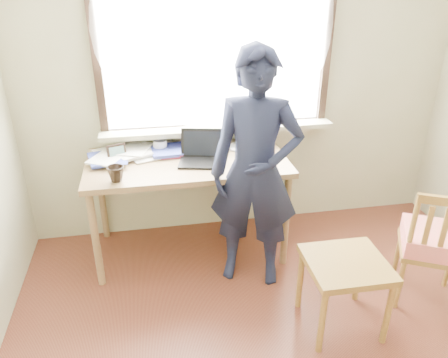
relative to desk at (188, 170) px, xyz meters
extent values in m
cube|color=#BAB895|center=(0.48, 0.37, 0.59)|extent=(3.50, 0.02, 2.60)
cube|color=white|center=(0.28, 0.35, 0.89)|extent=(1.70, 0.01, 1.30)
cube|color=black|center=(0.28, 0.34, 0.21)|extent=(1.82, 0.06, 0.06)
cube|color=black|center=(-0.60, 0.34, 0.89)|extent=(0.06, 0.06, 1.30)
cube|color=black|center=(1.16, 0.34, 0.89)|extent=(0.06, 0.06, 1.30)
cube|color=#BAB895|center=(0.28, 0.27, 0.22)|extent=(1.85, 0.20, 0.04)
cube|color=white|center=(0.28, 0.28, 0.99)|extent=(1.95, 0.02, 1.65)
cube|color=olive|center=(0.00, 0.00, 0.06)|extent=(1.49, 0.74, 0.04)
cylinder|color=olive|center=(-0.69, -0.32, -0.34)|extent=(0.05, 0.05, 0.75)
cylinder|color=olive|center=(-0.69, 0.32, -0.34)|extent=(0.05, 0.05, 0.75)
cylinder|color=olive|center=(0.69, -0.32, -0.34)|extent=(0.05, 0.05, 0.75)
cylinder|color=olive|center=(0.69, 0.32, -0.34)|extent=(0.05, 0.05, 0.75)
cube|color=black|center=(0.10, -0.08, 0.09)|extent=(0.37, 0.30, 0.02)
cube|color=black|center=(0.12, 0.03, 0.20)|extent=(0.33, 0.14, 0.21)
cube|color=black|center=(0.12, 0.03, 0.20)|extent=(0.29, 0.11, 0.18)
cube|color=black|center=(0.10, -0.09, 0.09)|extent=(0.31, 0.20, 0.00)
imported|color=white|center=(-0.19, 0.22, 0.13)|extent=(0.15, 0.15, 0.09)
imported|color=black|center=(-0.50, -0.26, 0.14)|extent=(0.13, 0.13, 0.11)
ellipsoid|color=black|center=(0.47, -0.10, 0.10)|extent=(0.08, 0.06, 0.03)
cube|color=white|center=(-0.08, 0.15, 0.09)|extent=(0.30, 0.25, 0.02)
cube|color=#303C9C|center=(-0.59, 0.19, 0.10)|extent=(0.23, 0.27, 0.02)
cube|color=white|center=(-0.54, 0.21, 0.10)|extent=(0.32, 0.35, 0.02)
cube|color=white|center=(-0.23, 0.12, 0.10)|extent=(0.34, 0.35, 0.02)
cube|color=white|center=(-0.59, 0.23, 0.11)|extent=(0.26, 0.33, 0.02)
cube|color=white|center=(-0.40, 0.14, 0.11)|extent=(0.29, 0.32, 0.02)
cube|color=white|center=(-0.49, 0.16, 0.12)|extent=(0.35, 0.33, 0.02)
cube|color=#A31E3A|center=(-0.58, 0.08, 0.12)|extent=(0.29, 0.31, 0.01)
cube|color=white|center=(-0.45, 0.10, 0.12)|extent=(0.26, 0.29, 0.01)
cube|color=#A31E3A|center=(-0.07, 0.24, 0.12)|extent=(0.29, 0.32, 0.01)
imported|color=white|center=(-0.46, 0.19, 0.10)|extent=(0.32, 0.36, 0.03)
imported|color=white|center=(0.39, 0.24, 0.09)|extent=(0.28, 0.27, 0.02)
cube|color=black|center=(-0.51, 0.10, 0.14)|extent=(0.14, 0.06, 0.11)
cube|color=#387E3A|center=(-0.51, 0.10, 0.14)|extent=(0.11, 0.04, 0.08)
cube|color=olive|center=(0.85, -1.00, -0.24)|extent=(0.49, 0.47, 0.04)
cylinder|color=olive|center=(0.64, -1.20, -0.49)|extent=(0.04, 0.04, 0.45)
cylinder|color=olive|center=(0.65, -0.80, -0.49)|extent=(0.04, 0.04, 0.45)
cylinder|color=olive|center=(1.06, -1.20, -0.49)|extent=(0.04, 0.04, 0.45)
cylinder|color=olive|center=(1.06, -0.81, -0.49)|extent=(0.04, 0.04, 0.45)
cube|color=olive|center=(1.53, -0.87, -0.32)|extent=(0.54, 0.53, 0.04)
cylinder|color=olive|center=(1.45, -0.64, -0.52)|extent=(0.03, 0.03, 0.38)
cylinder|color=olive|center=(1.30, -0.93, -0.52)|extent=(0.03, 0.03, 0.38)
cylinder|color=olive|center=(1.29, -0.94, -0.06)|extent=(0.03, 0.03, 0.46)
cube|color=olive|center=(1.45, -1.02, -0.09)|extent=(0.04, 0.03, 0.37)
cube|color=olive|center=(1.37, -0.98, -0.09)|extent=(0.04, 0.03, 0.37)
cube|color=red|center=(1.53, -0.87, -0.24)|extent=(0.53, 0.53, 0.12)
imported|color=black|center=(0.42, -0.40, 0.13)|extent=(0.71, 0.58, 1.69)
camera|label=1|loc=(-0.27, -2.98, 1.39)|focal=35.00mm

